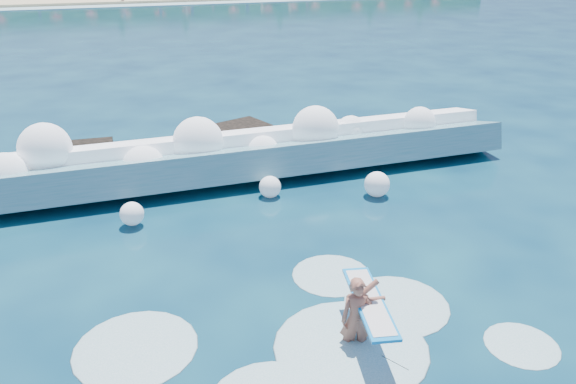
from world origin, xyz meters
name	(u,v)px	position (x,y,z in m)	size (l,w,h in m)	color
ground	(255,280)	(0.00, 0.00, 0.00)	(200.00, 200.00, 0.00)	#082642
wet_band	(111,5)	(0.00, 67.00, 0.04)	(140.00, 5.00, 0.08)	silver
breaking_wave	(225,159)	(0.84, 6.59, 0.60)	(19.82, 3.02, 1.71)	teal
rock_cluster	(159,156)	(-1.22, 8.08, 0.42)	(8.03, 3.27, 1.33)	black
surfer_with_board	(360,315)	(1.31, -2.85, 0.65)	(1.16, 2.94, 1.76)	#9A5A48
wave_spray	(207,147)	(0.23, 6.51, 1.12)	(15.21, 4.88, 2.26)	white
surf_foam	(314,340)	(0.51, -2.50, 0.00)	(9.15, 5.61, 0.15)	silver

